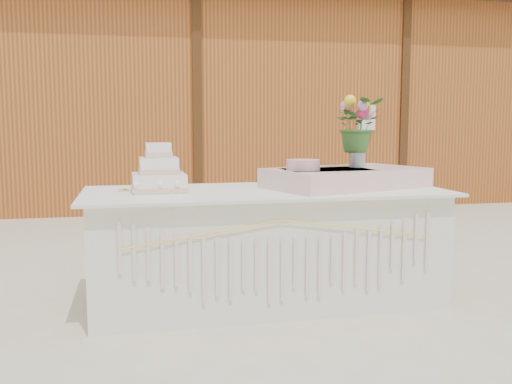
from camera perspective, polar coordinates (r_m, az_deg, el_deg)
ground at (r=3.98m, az=0.93°, el=-10.86°), size 80.00×80.00×0.00m
barn at (r=9.74m, az=-7.31°, el=9.51°), size 12.60×4.60×3.30m
cake_table at (r=3.87m, az=0.96°, el=-5.42°), size 2.40×1.00×0.77m
wedding_cake at (r=3.77m, az=-9.69°, el=1.69°), size 0.36×0.36×0.32m
pink_cake_stand at (r=3.78m, az=4.72°, el=1.88°), size 0.28×0.28×0.21m
satin_runner at (r=4.00m, az=8.95°, el=1.41°), size 1.20×0.93×0.13m
flower_vase at (r=4.09m, az=10.09°, el=3.53°), size 0.11×0.11×0.15m
bouquet at (r=4.09m, az=10.17°, el=7.27°), size 0.35×0.31×0.38m
loose_flowers at (r=3.85m, az=-13.40°, el=0.21°), size 0.16×0.31×0.02m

